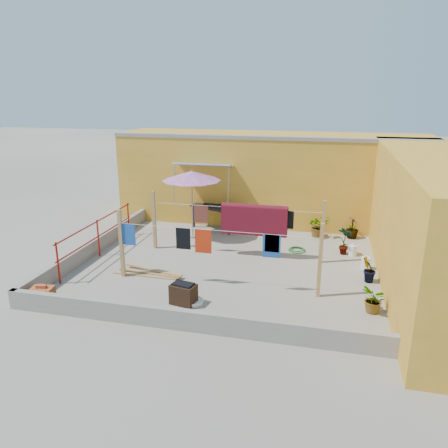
{
  "coord_description": "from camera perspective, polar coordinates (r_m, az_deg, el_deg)",
  "views": [
    {
      "loc": [
        2.54,
        -11.04,
        4.66
      ],
      "look_at": [
        -0.2,
        0.3,
        1.09
      ],
      "focal_mm": 35.0,
      "sensor_mm": 36.0,
      "label": 1
    }
  ],
  "objects": [
    {
      "name": "ground",
      "position": [
        12.25,
        0.57,
        -5.34
      ],
      "size": [
        80.0,
        80.0,
        0.0
      ],
      "primitive_type": "plane",
      "color": "#9E998E",
      "rests_on": "ground"
    },
    {
      "name": "wall_back",
      "position": [
        16.16,
        6.1,
        6.04
      ],
      "size": [
        11.0,
        3.27,
        3.21
      ],
      "color": "gold",
      "rests_on": "ground"
    },
    {
      "name": "wall_right",
      "position": [
        11.76,
        26.11,
        0.15
      ],
      "size": [
        2.4,
        9.0,
        3.2
      ],
      "primitive_type": "cube",
      "color": "gold",
      "rests_on": "ground"
    },
    {
      "name": "parapet_front",
      "position": [
        9.05,
        -4.66,
        -12.44
      ],
      "size": [
        8.3,
        0.16,
        0.44
      ],
      "primitive_type": "cube",
      "color": "gray",
      "rests_on": "ground"
    },
    {
      "name": "parapet_left",
      "position": [
        13.62,
        -16.41,
        -2.73
      ],
      "size": [
        0.16,
        7.3,
        0.44
      ],
      "primitive_type": "cube",
      "color": "gray",
      "rests_on": "ground"
    },
    {
      "name": "red_railing",
      "position": [
        13.19,
        -16.15,
        -1.06
      ],
      "size": [
        0.05,
        4.2,
        1.1
      ],
      "color": "#A11A10",
      "rests_on": "ground"
    },
    {
      "name": "clothesline_rig",
      "position": [
        12.31,
        3.18,
        0.03
      ],
      "size": [
        5.09,
        2.35,
        1.8
      ],
      "color": "tan",
      "rests_on": "ground"
    },
    {
      "name": "patio_umbrella",
      "position": [
        14.05,
        -4.26,
        6.24
      ],
      "size": [
        1.9,
        1.9,
        2.28
      ],
      "color": "gray",
      "rests_on": "ground"
    },
    {
      "name": "outdoor_table",
      "position": [
        15.23,
        -0.92,
        2.09
      ],
      "size": [
        1.95,
        1.48,
        0.82
      ],
      "color": "black",
      "rests_on": "ground"
    },
    {
      "name": "brick_stack",
      "position": [
        10.94,
        -22.64,
        -8.53
      ],
      "size": [
        0.55,
        0.44,
        0.43
      ],
      "color": "#B05628",
      "rests_on": "ground"
    },
    {
      "name": "lumber_pile",
      "position": [
        11.77,
        -9.74,
        -6.27
      ],
      "size": [
        1.92,
        0.58,
        0.12
      ],
      "color": "tan",
      "rests_on": "ground"
    },
    {
      "name": "brazier",
      "position": [
        10.08,
        -5.32,
        -9.05
      ],
      "size": [
        0.63,
        0.48,
        0.51
      ],
      "color": "#321F13",
      "rests_on": "ground"
    },
    {
      "name": "white_basin",
      "position": [
        10.16,
        -4.09,
        -10.04
      ],
      "size": [
        0.5,
        0.5,
        0.09
      ],
      "color": "white",
      "rests_on": "ground"
    },
    {
      "name": "water_jug_a",
      "position": [
        13.41,
        16.47,
        -3.33
      ],
      "size": [
        0.23,
        0.23,
        0.36
      ],
      "color": "white",
      "rests_on": "ground"
    },
    {
      "name": "water_jug_b",
      "position": [
        12.53,
        18.0,
        -4.88
      ],
      "size": [
        0.24,
        0.24,
        0.38
      ],
      "color": "white",
      "rests_on": "ground"
    },
    {
      "name": "green_hose",
      "position": [
        13.46,
        9.52,
        -3.33
      ],
      "size": [
        0.52,
        0.52,
        0.08
      ],
      "color": "#176B26",
      "rests_on": "ground"
    },
    {
      "name": "plant_back_a",
      "position": [
        14.75,
        12.22,
        -0.27
      ],
      "size": [
        0.85,
        0.8,
        0.75
      ],
      "primitive_type": "imported",
      "rotation": [
        0.0,
        0.0,
        0.39
      ],
      "color": "#19581B",
      "rests_on": "ground"
    },
    {
      "name": "plant_back_b",
      "position": [
        14.91,
        16.42,
        -0.47
      ],
      "size": [
        0.47,
        0.47,
        0.72
      ],
      "primitive_type": "imported",
      "rotation": [
        0.0,
        0.0,
        1.77
      ],
      "color": "#19581B",
      "rests_on": "ground"
    },
    {
      "name": "plant_right_a",
      "position": [
        13.36,
        15.47,
        -2.11
      ],
      "size": [
        0.54,
        0.51,
        0.85
      ],
      "primitive_type": "imported",
      "rotation": [
        0.0,
        0.0,
        2.54
      ],
      "color": "#19581B",
      "rests_on": "ground"
    },
    {
      "name": "plant_right_b",
      "position": [
        11.64,
        18.36,
        -5.68
      ],
      "size": [
        0.48,
        0.48,
        0.69
      ],
      "primitive_type": "imported",
      "rotation": [
        0.0,
        0.0,
        3.87
      ],
      "color": "#19581B",
      "rests_on": "ground"
    },
    {
      "name": "plant_right_c",
      "position": [
        10.15,
        19.0,
        -9.36
      ],
      "size": [
        0.57,
        0.63,
        0.62
      ],
      "primitive_type": "imported",
      "rotation": [
        0.0,
        0.0,
        4.87
      ],
      "color": "#19581B",
      "rests_on": "ground"
    }
  ]
}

